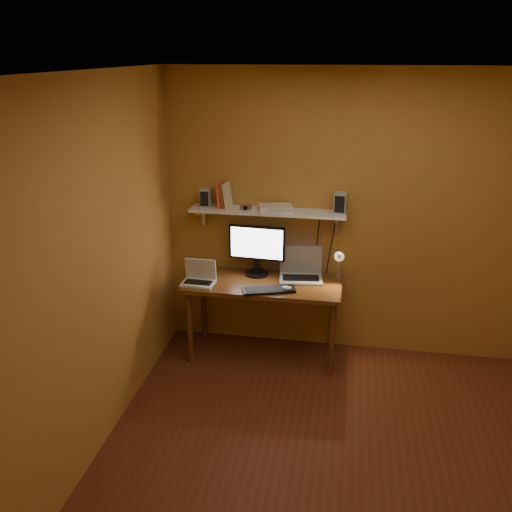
% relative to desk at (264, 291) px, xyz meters
% --- Properties ---
extents(room, '(3.44, 3.24, 2.64)m').
position_rel_desk_xyz_m(room, '(0.74, -1.28, 0.64)').
color(room, '#5E2718').
rests_on(room, ground).
extents(desk, '(1.40, 0.60, 0.75)m').
position_rel_desk_xyz_m(desk, '(0.00, 0.00, 0.00)').
color(desk, brown).
rests_on(desk, ground).
extents(wall_shelf, '(1.40, 0.25, 0.21)m').
position_rel_desk_xyz_m(wall_shelf, '(0.00, 0.19, 0.69)').
color(wall_shelf, white).
rests_on(wall_shelf, room).
extents(monitor, '(0.53, 0.24, 0.47)m').
position_rel_desk_xyz_m(monitor, '(-0.09, 0.17, 0.35)').
color(monitor, black).
rests_on(monitor, desk).
extents(laptop, '(0.42, 0.32, 0.29)m').
position_rel_desk_xyz_m(laptop, '(0.32, 0.17, 0.16)').
color(laptop, '#95989D').
rests_on(laptop, desk).
extents(netbook, '(0.29, 0.22, 0.22)m').
position_rel_desk_xyz_m(netbook, '(-0.57, -0.11, 0.14)').
color(netbook, silver).
rests_on(netbook, desk).
extents(keyboard, '(0.48, 0.29, 0.02)m').
position_rel_desk_xyz_m(keyboard, '(0.07, -0.18, 0.10)').
color(keyboard, black).
rests_on(keyboard, desk).
extents(mouse, '(0.11, 0.08, 0.04)m').
position_rel_desk_xyz_m(mouse, '(0.23, -0.13, 0.10)').
color(mouse, silver).
rests_on(mouse, desk).
extents(desk_lamp, '(0.09, 0.23, 0.38)m').
position_rel_desk_xyz_m(desk_lamp, '(0.66, 0.13, 0.29)').
color(desk_lamp, silver).
rests_on(desk_lamp, desk).
extents(speaker_left, '(0.10, 0.10, 0.17)m').
position_rel_desk_xyz_m(speaker_left, '(-0.57, 0.20, 0.80)').
color(speaker_left, '#95989D').
rests_on(speaker_left, wall_shelf).
extents(speaker_right, '(0.11, 0.11, 0.19)m').
position_rel_desk_xyz_m(speaker_right, '(0.64, 0.20, 0.80)').
color(speaker_right, '#95989D').
rests_on(speaker_right, wall_shelf).
extents(books, '(0.13, 0.16, 0.23)m').
position_rel_desk_xyz_m(books, '(-0.40, 0.22, 0.82)').
color(books, '#D45530').
rests_on(books, wall_shelf).
extents(shelf_camera, '(0.11, 0.05, 0.06)m').
position_rel_desk_xyz_m(shelf_camera, '(-0.18, 0.13, 0.74)').
color(shelf_camera, silver).
rests_on(shelf_camera, wall_shelf).
extents(router, '(0.33, 0.26, 0.05)m').
position_rel_desk_xyz_m(router, '(0.08, 0.18, 0.73)').
color(router, silver).
rests_on(router, wall_shelf).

